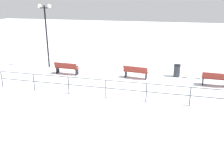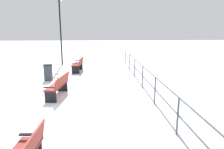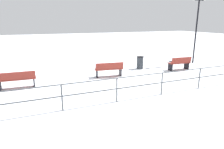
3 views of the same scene
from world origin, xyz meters
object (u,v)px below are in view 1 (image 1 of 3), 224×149
bench_nearest (214,79)px  bench_third (67,68)px  bench_second (136,72)px  lamppost_middle (46,23)px  trash_bin (177,71)px

bench_nearest → bench_third: size_ratio=0.87×
bench_third → bench_nearest: bearing=-87.4°
bench_second → bench_nearest: bearing=-85.7°
bench_second → lamppost_middle: size_ratio=0.36×
bench_second → lamppost_middle: bearing=88.0°
bench_third → trash_bin: bench_third is taller
bench_second → trash_bin: 2.83m
bench_second → bench_third: bearing=101.0°
bench_third → lamppost_middle: (1.46, 2.14, 2.85)m
bench_nearest → bench_second: size_ratio=0.90×
bench_nearest → trash_bin: (1.32, 2.16, -0.05)m
bench_third → lamppost_middle: 3.85m
bench_nearest → lamppost_middle: lamppost_middle is taller
bench_third → lamppost_middle: lamppost_middle is taller
bench_third → bench_second: bearing=-84.0°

